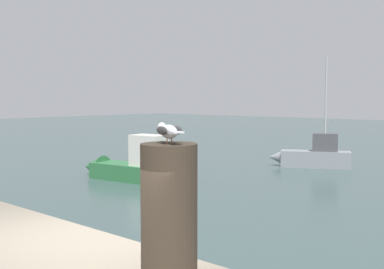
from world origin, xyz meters
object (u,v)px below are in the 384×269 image
at_px(mooring_post, 169,211).
at_px(boat_grey, 312,155).
at_px(seagull, 168,131).
at_px(boat_green, 131,166).

bearing_deg(mooring_post, boat_grey, 113.85).
distance_m(seagull, boat_grey, 17.89).
height_order(seagull, boat_green, seagull).
relative_size(boat_green, boat_grey, 0.99).
xyz_separation_m(seagull, boat_green, (-10.56, 8.96, -2.26)).
height_order(seagull, boat_grey, boat_grey).
relative_size(seagull, boat_green, 0.08).
xyz_separation_m(seagull, boat_grey, (-7.17, 16.23, -2.24)).
xyz_separation_m(mooring_post, boat_green, (-10.57, 8.96, -1.69)).
bearing_deg(boat_green, mooring_post, -40.29).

